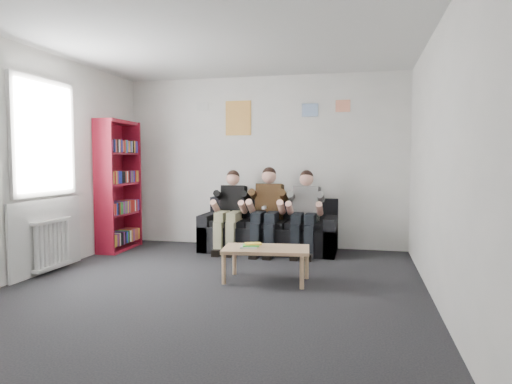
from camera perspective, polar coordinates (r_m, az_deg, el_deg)
room_shell at (r=4.88m, az=-5.40°, el=3.68°), size 5.00×5.00×5.00m
sofa at (r=6.97m, az=1.68°, el=-5.04°), size 2.02×0.83×0.78m
bookshelf at (r=7.29m, az=-16.75°, el=0.78°), size 0.30×0.89×1.98m
coffee_table at (r=5.21m, az=1.28°, el=-7.47°), size 0.97×0.53×0.39m
game_cases at (r=5.21m, az=-0.64°, el=-6.69°), size 0.22×0.20×0.04m
person_left at (r=6.88m, az=-3.25°, el=-2.40°), size 0.37×0.80×1.22m
person_middle at (r=6.74m, az=1.36°, el=-2.38°), size 0.40×0.85×1.27m
person_right at (r=6.65m, az=6.13°, el=-2.62°), size 0.38×0.80×1.23m
radiator at (r=6.17m, az=-24.11°, el=-5.93°), size 0.10×0.64×0.60m
window at (r=6.14m, az=-24.84°, el=0.39°), size 0.05×1.30×2.36m
poster_large at (r=7.41m, az=-2.23°, el=9.21°), size 0.42×0.01×0.55m
poster_blue at (r=7.21m, az=6.76°, el=10.14°), size 0.25×0.01×0.20m
poster_pink at (r=7.17m, az=10.81°, el=10.52°), size 0.22×0.01×0.18m
poster_sign at (r=7.61m, az=-6.67°, el=10.56°), size 0.20×0.01×0.14m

